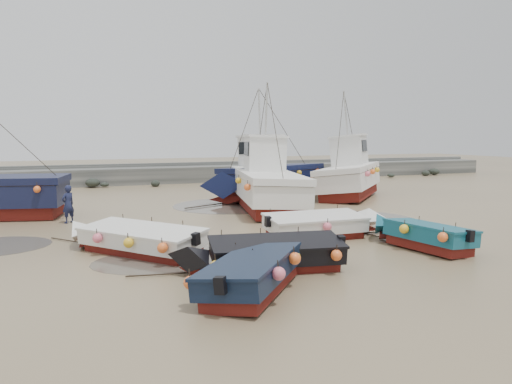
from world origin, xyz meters
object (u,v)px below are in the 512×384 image
at_px(cabin_boat_1, 264,182).
at_px(dinghy_5, 324,222).
at_px(cabin_boat_2, 266,175).
at_px(dinghy_2, 420,231).
at_px(dinghy_4, 263,251).
at_px(dinghy_1, 258,266).
at_px(dinghy_0, 134,236).
at_px(cabin_boat_3, 353,174).
at_px(person, 69,223).

bearing_deg(cabin_boat_1, dinghy_5, -83.37).
bearing_deg(cabin_boat_2, dinghy_2, 155.11).
bearing_deg(cabin_boat_2, dinghy_4, 132.87).
xyz_separation_m(dinghy_1, cabin_boat_2, (6.72, 15.40, 0.80)).
bearing_deg(dinghy_4, cabin_boat_1, -13.03).
height_order(dinghy_0, dinghy_4, same).
relative_size(cabin_boat_3, person, 4.83).
bearing_deg(dinghy_1, person, 150.24).
xyz_separation_m(cabin_boat_1, cabin_boat_3, (6.62, 2.27, 0.06)).
relative_size(dinghy_1, dinghy_5, 0.83).
bearing_deg(dinghy_4, dinghy_2, -74.40).
bearing_deg(dinghy_4, dinghy_5, -39.09).
relative_size(dinghy_1, cabin_boat_3, 0.64).
relative_size(dinghy_1, person, 3.07).
bearing_deg(cabin_boat_1, dinghy_4, -100.25).
relative_size(dinghy_0, dinghy_2, 1.10).
bearing_deg(dinghy_2, dinghy_5, 118.65).
xyz_separation_m(dinghy_4, cabin_boat_1, (4.50, 10.63, 0.76)).
bearing_deg(cabin_boat_2, dinghy_1, 132.52).
xyz_separation_m(dinghy_2, dinghy_4, (-5.75, -0.57, -0.02)).
height_order(dinghy_2, cabin_boat_3, cabin_boat_3).
bearing_deg(dinghy_2, person, 129.98).
distance_m(dinghy_1, cabin_boat_3, 18.63).
xyz_separation_m(dinghy_0, person, (-1.77, 6.34, -0.54)).
distance_m(cabin_boat_1, person, 9.38).
bearing_deg(cabin_boat_3, dinghy_0, -101.75).
bearing_deg(dinghy_5, dinghy_4, -46.84).
xyz_separation_m(dinghy_2, person, (-10.50, 9.16, -0.57)).
bearing_deg(dinghy_1, cabin_boat_1, 107.12).
distance_m(cabin_boat_3, person, 16.23).
relative_size(dinghy_5, cabin_boat_2, 0.62).
bearing_deg(cabin_boat_3, dinghy_5, -83.20).
bearing_deg(dinghy_2, dinghy_4, 176.79).
height_order(dinghy_4, cabin_boat_2, cabin_boat_2).
relative_size(dinghy_1, dinghy_2, 0.97).
relative_size(dinghy_4, cabin_boat_2, 0.62).
height_order(dinghy_4, dinghy_5, same).
distance_m(cabin_boat_1, cabin_boat_3, 7.00).
bearing_deg(cabin_boat_3, dinghy_2, -69.28).
bearing_deg(dinghy_5, dinghy_1, -41.38).
distance_m(dinghy_4, dinghy_5, 4.92).
height_order(dinghy_2, cabin_boat_2, cabin_boat_2).
relative_size(dinghy_1, cabin_boat_1, 0.44).
relative_size(dinghy_5, cabin_boat_1, 0.53).
distance_m(dinghy_0, dinghy_1, 5.34).
xyz_separation_m(dinghy_0, dinghy_1, (2.23, -4.85, 0.01)).
relative_size(dinghy_2, person, 3.18).
xyz_separation_m(dinghy_1, dinghy_4, (0.74, 1.45, -0.00)).
xyz_separation_m(cabin_boat_1, person, (-9.24, -0.90, -1.31)).
xyz_separation_m(cabin_boat_3, person, (-15.86, -3.16, -1.37)).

